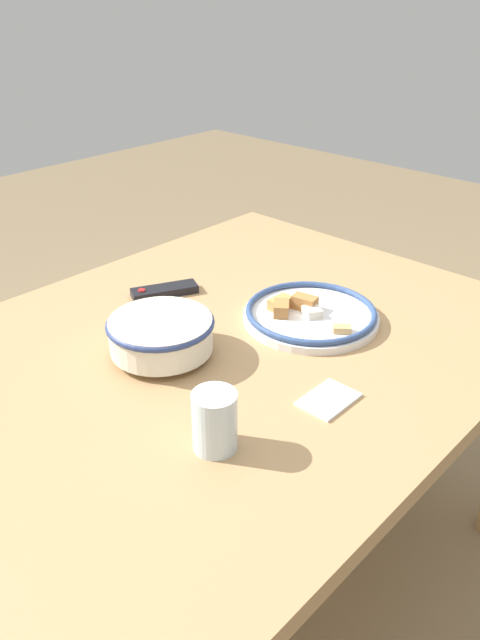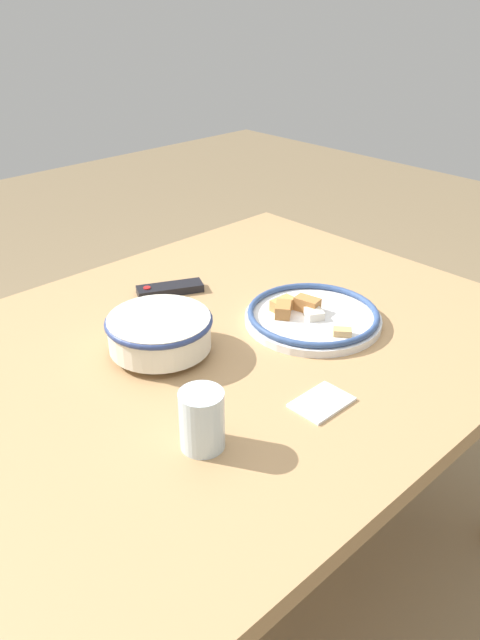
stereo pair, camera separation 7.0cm
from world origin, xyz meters
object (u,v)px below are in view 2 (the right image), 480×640
at_px(tv_remote, 170,289).
at_px(food_plate, 312,316).
at_px(drinking_glass, 202,420).
at_px(noodle_bowl, 160,332).

bearing_deg(tv_remote, food_plate, -132.11).
distance_m(food_plate, drinking_glass, 0.49).
distance_m(noodle_bowl, tv_remote, 0.29).
relative_size(food_plate, tv_remote, 1.84).
bearing_deg(noodle_bowl, tv_remote, 48.16).
xyz_separation_m(food_plate, drinking_glass, (-0.47, -0.16, 0.04)).
bearing_deg(tv_remote, noodle_bowl, 164.23).
distance_m(noodle_bowl, drinking_glass, 0.32).
xyz_separation_m(noodle_bowl, food_plate, (0.33, -0.14, -0.03)).
relative_size(noodle_bowl, food_plate, 0.72).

